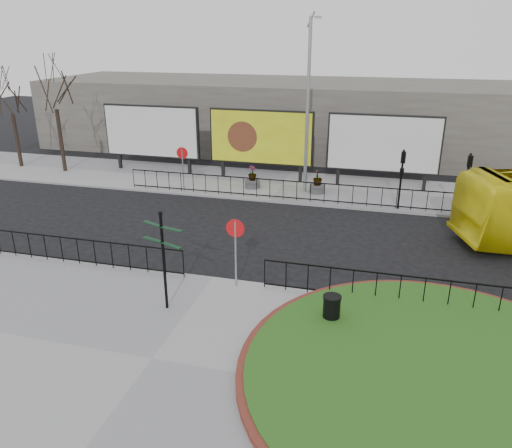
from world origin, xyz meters
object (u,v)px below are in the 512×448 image
(fingerpost_sign, at_px, (163,251))
(planter_a, at_px, (252,180))
(billboard_mid, at_px, (261,138))
(litter_bin, at_px, (332,309))
(planter_c, at_px, (317,184))
(lamp_post, at_px, (308,105))

(fingerpost_sign, height_order, planter_a, fingerpost_sign)
(billboard_mid, xyz_separation_m, planter_a, (-0.00, -1.97, -2.02))
(planter_a, bearing_deg, fingerpost_sign, -86.64)
(billboard_mid, relative_size, planter_a, 4.85)
(billboard_mid, height_order, litter_bin, billboard_mid)
(planter_a, xyz_separation_m, planter_c, (3.70, 0.00, 0.03))
(planter_a, bearing_deg, billboard_mid, 90.00)
(litter_bin, distance_m, planter_a, 14.29)
(planter_a, bearing_deg, lamp_post, 0.00)
(fingerpost_sign, height_order, planter_c, fingerpost_sign)
(billboard_mid, relative_size, planter_c, 4.69)
(fingerpost_sign, xyz_separation_m, litter_bin, (5.21, 0.45, -1.53))
(billboard_mid, bearing_deg, fingerpost_sign, -87.07)
(litter_bin, relative_size, planter_a, 0.72)
(billboard_mid, height_order, planter_c, billboard_mid)
(lamp_post, bearing_deg, planter_c, -0.00)
(planter_a, relative_size, planter_c, 0.97)
(fingerpost_sign, distance_m, litter_bin, 5.45)
(fingerpost_sign, bearing_deg, litter_bin, 28.08)
(lamp_post, bearing_deg, fingerpost_sign, -99.39)
(billboard_mid, xyz_separation_m, planter_c, (3.70, -1.97, -1.99))
(lamp_post, height_order, planter_a, lamp_post)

